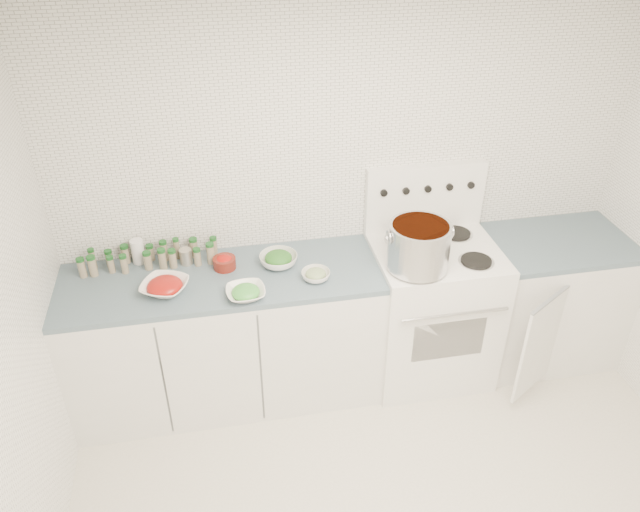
{
  "coord_description": "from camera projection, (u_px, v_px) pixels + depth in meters",
  "views": [
    {
      "loc": [
        -0.82,
        -1.81,
        2.95
      ],
      "look_at": [
        -0.25,
        1.14,
        1.01
      ],
      "focal_mm": 35.0,
      "sensor_mm": 36.0,
      "label": 1
    }
  ],
  "objects": [
    {
      "name": "stove",
      "position": [
        430.0,
        307.0,
        4.01
      ],
      "size": [
        0.76,
        0.7,
        1.36
      ],
      "color": "white",
      "rests_on": "ground"
    },
    {
      "name": "spice_cluster",
      "position": [
        151.0,
        256.0,
        3.65
      ],
      "size": [
        0.8,
        0.16,
        0.14
      ],
      "color": "gray",
      "rests_on": "counter_left"
    },
    {
      "name": "bowl_zucchini",
      "position": [
        316.0,
        275.0,
        3.55
      ],
      "size": [
        0.2,
        0.2,
        0.07
      ],
      "color": "white",
      "rests_on": "counter_left"
    },
    {
      "name": "counter_left",
      "position": [
        227.0,
        337.0,
        3.83
      ],
      "size": [
        1.85,
        0.62,
        0.9
      ],
      "color": "white",
      "rests_on": "ground"
    },
    {
      "name": "bowl_pepper",
      "position": [
        224.0,
        262.0,
        3.64
      ],
      "size": [
        0.13,
        0.13,
        0.08
      ],
      "color": "#621910",
      "rests_on": "counter_left"
    },
    {
      "name": "bowl_broccoli",
      "position": [
        278.0,
        259.0,
        3.67
      ],
      "size": [
        0.24,
        0.24,
        0.09
      ],
      "color": "white",
      "rests_on": "counter_left"
    },
    {
      "name": "room_walls",
      "position": [
        441.0,
        287.0,
        2.38
      ],
      "size": [
        3.54,
        3.04,
        2.52
      ],
      "color": "white",
      "rests_on": "ground"
    },
    {
      "name": "stock_pot",
      "position": [
        419.0,
        244.0,
        3.52
      ],
      "size": [
        0.38,
        0.35,
        0.27
      ],
      "rotation": [
        0.0,
        0.0,
        -0.23
      ],
      "color": "silver",
      "rests_on": "stove"
    },
    {
      "name": "tin_can",
      "position": [
        186.0,
        257.0,
        3.68
      ],
      "size": [
        0.08,
        0.08,
        0.1
      ],
      "primitive_type": "cylinder",
      "rotation": [
        0.0,
        0.0,
        0.13
      ],
      "color": "#B2A696",
      "rests_on": "counter_left"
    },
    {
      "name": "bowl_snowpea",
      "position": [
        246.0,
        292.0,
        3.41
      ],
      "size": [
        0.23,
        0.23,
        0.07
      ],
      "color": "white",
      "rests_on": "counter_left"
    },
    {
      "name": "counter_right",
      "position": [
        547.0,
        298.0,
        4.16
      ],
      "size": [
        0.89,
        0.84,
        0.9
      ],
      "color": "white",
      "rests_on": "ground"
    },
    {
      "name": "salt_canister",
      "position": [
        138.0,
        251.0,
        3.68
      ],
      "size": [
        0.08,
        0.08,
        0.15
      ],
      "primitive_type": "cylinder",
      "rotation": [
        0.0,
        0.0,
        -0.08
      ],
      "color": "white",
      "rests_on": "counter_left"
    },
    {
      "name": "bowl_tomato",
      "position": [
        165.0,
        286.0,
        3.45
      ],
      "size": [
        0.33,
        0.33,
        0.08
      ],
      "color": "white",
      "rests_on": "counter_left"
    }
  ]
}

